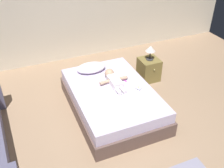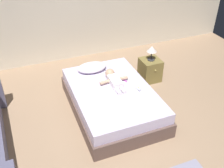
# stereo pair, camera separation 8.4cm
# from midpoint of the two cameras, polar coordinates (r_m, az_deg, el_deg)

# --- Properties ---
(ground_plane) EXTENTS (8.00, 8.00, 0.00)m
(ground_plane) POSITION_cam_midpoint_polar(r_m,az_deg,el_deg) (4.08, 2.78, -12.55)
(ground_plane) COLOR #9F7F62
(wall_behind_bed) EXTENTS (8.00, 0.12, 2.58)m
(wall_behind_bed) POSITION_cam_midpoint_polar(r_m,az_deg,el_deg) (5.89, -9.92, 17.06)
(wall_behind_bed) COLOR beige
(wall_behind_bed) RESTS_ON ground_plane
(bed) EXTENTS (1.32, 1.97, 0.44)m
(bed) POSITION_cam_midpoint_polar(r_m,az_deg,el_deg) (4.52, -0.53, -3.43)
(bed) COLOR brown
(bed) RESTS_ON ground_plane
(pillow) EXTENTS (0.54, 0.35, 0.14)m
(pillow) POSITION_cam_midpoint_polar(r_m,az_deg,el_deg) (4.86, -5.03, 3.57)
(pillow) COLOR white
(pillow) RESTS_ON bed
(baby) EXTENTS (0.51, 0.65, 0.17)m
(baby) POSITION_cam_midpoint_polar(r_m,az_deg,el_deg) (4.51, -0.24, 1.01)
(baby) COLOR white
(baby) RESTS_ON bed
(toothbrush) EXTENTS (0.06, 0.12, 0.02)m
(toothbrush) POSITION_cam_midpoint_polar(r_m,az_deg,el_deg) (4.60, 2.00, 0.93)
(toothbrush) COLOR #AA26A4
(toothbrush) RESTS_ON bed
(nightstand) EXTENTS (0.38, 0.41, 0.46)m
(nightstand) POSITION_cam_midpoint_polar(r_m,az_deg,el_deg) (5.38, 7.52, 3.17)
(nightstand) COLOR olive
(nightstand) RESTS_ON ground_plane
(lamp) EXTENTS (0.20, 0.20, 0.30)m
(lamp) POSITION_cam_midpoint_polar(r_m,az_deg,el_deg) (5.17, 7.89, 7.42)
(lamp) COLOR #333338
(lamp) RESTS_ON nightstand
(baby_bottle) EXTENTS (0.08, 0.10, 0.07)m
(baby_bottle) POSITION_cam_midpoint_polar(r_m,az_deg,el_deg) (4.37, 5.21, -0.95)
(baby_bottle) COLOR white
(baby_bottle) RESTS_ON bed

